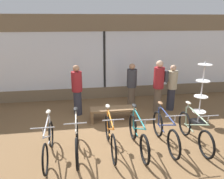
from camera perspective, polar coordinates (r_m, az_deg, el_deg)
name	(u,v)px	position (r m, az deg, el deg)	size (l,w,h in m)	color
ground_plane	(121,142)	(5.78, 2.31, -13.54)	(24.00, 24.00, 0.00)	brown
shop_back_wall	(104,57)	(8.42, -2.01, 8.41)	(12.00, 0.08, 3.20)	#7A664C
bicycle_far_left	(48,143)	(5.21, -16.31, -13.26)	(0.46, 1.68, 1.01)	black
bicycle_left	(77,140)	(5.20, -9.17, -12.77)	(0.46, 1.69, 1.02)	black
bicycle_center_left	(110,135)	(5.29, -0.48, -11.86)	(0.46, 1.70, 1.02)	black
bicycle_center_right	(138,135)	(5.35, 6.82, -11.80)	(0.46, 1.73, 1.02)	black
bicycle_right	(165,132)	(5.61, 13.66, -10.66)	(0.46, 1.71, 1.03)	black
bicycle_far_right	(194,131)	(5.87, 20.70, -10.16)	(0.46, 1.71, 1.01)	black
accessory_rack	(201,98)	(7.01, 22.15, -2.17)	(0.48, 0.48, 1.89)	#333333
display_bench	(113,110)	(6.78, 0.23, -5.43)	(1.40, 0.44, 0.40)	brown
customer_near_rack	(132,85)	(7.59, 5.17, 1.30)	(0.44, 0.55, 1.60)	brown
customer_by_window	(77,89)	(7.09, -9.10, 0.05)	(0.41, 0.41, 1.66)	#2D2D38
customer_mid_floor	(171,86)	(7.69, 15.28, 0.87)	(0.34, 0.48, 1.58)	#2D2D38
customer_near_bench	(159,85)	(7.31, 12.12, 1.15)	(0.55, 0.45, 1.78)	brown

